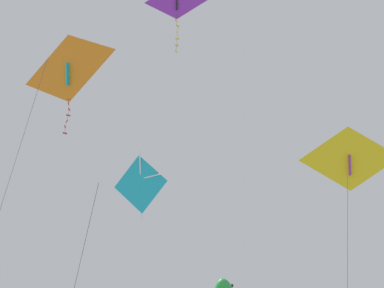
{
  "coord_description": "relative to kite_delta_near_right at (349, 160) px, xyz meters",
  "views": [
    {
      "loc": [
        16.63,
        -19.89,
        27.52
      ],
      "look_at": [
        2.59,
        -3.75,
        38.99
      ],
      "focal_mm": 58.26,
      "sensor_mm": 36.0,
      "label": 1
    }
  ],
  "objects": [
    {
      "name": "kite_diamond_near_left",
      "position": [
        -3.31,
        -7.36,
        -2.57
      ],
      "size": [
        3.62,
        2.59,
        7.51
      ],
      "rotation": [
        0.42,
        0.0,
        0.62
      ],
      "color": "#1EB2C6"
    },
    {
      "name": "kite_delta_near_right",
      "position": [
        0.0,
        0.0,
        0.0
      ],
      "size": [
        2.57,
        2.2,
        5.76
      ],
      "rotation": [
        0.47,
        0.0,
        0.64
      ],
      "color": "yellow"
    },
    {
      "name": "kite_delta_low_drifter",
      "position": [
        -8.81,
        -6.39,
        4.68
      ],
      "size": [
        3.86,
        2.67,
        8.44
      ],
      "rotation": [
        0.17,
        0.0,
        0.17
      ],
      "color": "orange"
    },
    {
      "name": "kite_delta_mid_left",
      "position": [
        -4.46,
        -4.6,
        6.98
      ],
      "size": [
        1.69,
        1.29,
        3.1
      ],
      "rotation": [
        0.14,
        0.0,
        0.62
      ],
      "color": "purple"
    }
  ]
}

